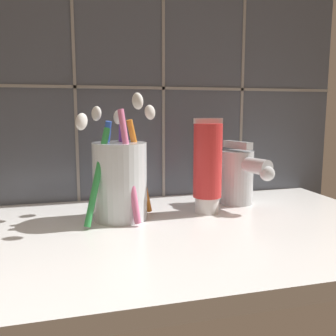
# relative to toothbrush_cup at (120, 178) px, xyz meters

# --- Properties ---
(sink_counter) EXTENTS (0.61, 0.38, 0.02)m
(sink_counter) POSITION_rel_toothbrush_cup_xyz_m (0.08, -0.06, -0.07)
(sink_counter) COLOR white
(sink_counter) RESTS_ON ground
(tile_wall_backsplash) EXTENTS (0.71, 0.02, 0.57)m
(tile_wall_backsplash) POSITION_rel_toothbrush_cup_xyz_m (0.08, 0.13, 0.20)
(tile_wall_backsplash) COLOR #4C515B
(tile_wall_backsplash) RESTS_ON ground
(toothbrush_cup) EXTENTS (0.13, 0.12, 0.18)m
(toothbrush_cup) POSITION_rel_toothbrush_cup_xyz_m (0.00, 0.00, 0.00)
(toothbrush_cup) COLOR silver
(toothbrush_cup) RESTS_ON sink_counter
(toothpaste_tube) EXTENTS (0.05, 0.04, 0.15)m
(toothpaste_tube) POSITION_rel_toothbrush_cup_xyz_m (0.13, -0.00, 0.01)
(toothpaste_tube) COLOR white
(toothpaste_tube) RESTS_ON sink_counter
(sink_faucet) EXTENTS (0.06, 0.11, 0.11)m
(sink_faucet) POSITION_rel_toothbrush_cup_xyz_m (0.21, 0.03, -0.01)
(sink_faucet) COLOR silver
(sink_faucet) RESTS_ON sink_counter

